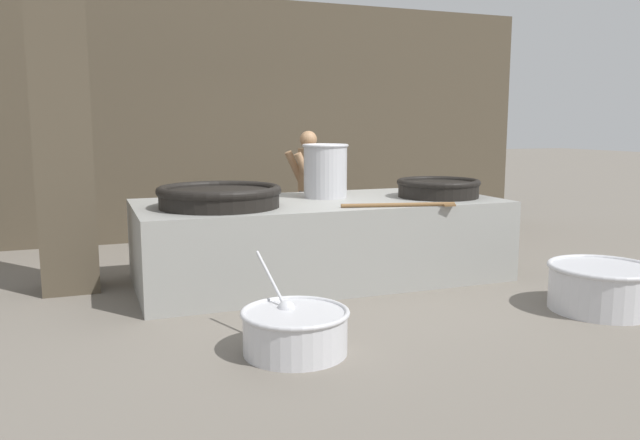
{
  "coord_description": "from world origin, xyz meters",
  "views": [
    {
      "loc": [
        -2.37,
        -6.27,
        1.67
      ],
      "look_at": [
        0.0,
        0.0,
        0.65
      ],
      "focal_mm": 35.0,
      "sensor_mm": 36.0,
      "label": 1
    }
  ],
  "objects_px": {
    "cook": "(308,188)",
    "prep_bowl_vegetables": "(295,329)",
    "giant_wok_far": "(438,187)",
    "prep_bowl_meat": "(602,285)",
    "stock_pot": "(325,170)",
    "giant_wok_near": "(220,196)"
  },
  "relations": [
    {
      "from": "giant_wok_far",
      "to": "prep_bowl_meat",
      "type": "distance_m",
      "value": 2.08
    },
    {
      "from": "giant_wok_near",
      "to": "prep_bowl_meat",
      "type": "height_order",
      "value": "giant_wok_near"
    },
    {
      "from": "stock_pot",
      "to": "cook",
      "type": "relative_size",
      "value": 0.37
    },
    {
      "from": "giant_wok_far",
      "to": "prep_bowl_meat",
      "type": "xyz_separation_m",
      "value": [
        0.61,
        -1.85,
        -0.74
      ]
    },
    {
      "from": "giant_wok_near",
      "to": "giant_wok_far",
      "type": "relative_size",
      "value": 1.32
    },
    {
      "from": "cook",
      "to": "prep_bowl_vegetables",
      "type": "xyz_separation_m",
      "value": [
        -1.32,
        -3.42,
        -0.68
      ]
    },
    {
      "from": "giant_wok_far",
      "to": "stock_pot",
      "type": "height_order",
      "value": "stock_pot"
    },
    {
      "from": "giant_wok_near",
      "to": "stock_pot",
      "type": "distance_m",
      "value": 1.36
    },
    {
      "from": "giant_wok_far",
      "to": "prep_bowl_vegetables",
      "type": "bearing_deg",
      "value": -141.14
    },
    {
      "from": "giant_wok_far",
      "to": "cook",
      "type": "distance_m",
      "value": 1.84
    },
    {
      "from": "cook",
      "to": "prep_bowl_vegetables",
      "type": "height_order",
      "value": "cook"
    },
    {
      "from": "stock_pot",
      "to": "cook",
      "type": "xyz_separation_m",
      "value": [
        0.19,
        1.12,
        -0.31
      ]
    },
    {
      "from": "giant_wok_near",
      "to": "giant_wok_far",
      "type": "height_order",
      "value": "giant_wok_near"
    },
    {
      "from": "cook",
      "to": "giant_wok_far",
      "type": "bearing_deg",
      "value": 126.91
    },
    {
      "from": "cook",
      "to": "prep_bowl_meat",
      "type": "xyz_separation_m",
      "value": [
        1.62,
        -3.38,
        -0.63
      ]
    },
    {
      "from": "stock_pot",
      "to": "prep_bowl_vegetables",
      "type": "height_order",
      "value": "stock_pot"
    },
    {
      "from": "stock_pot",
      "to": "prep_bowl_meat",
      "type": "height_order",
      "value": "stock_pot"
    },
    {
      "from": "giant_wok_far",
      "to": "stock_pot",
      "type": "bearing_deg",
      "value": 161.02
    },
    {
      "from": "stock_pot",
      "to": "prep_bowl_vegetables",
      "type": "relative_size",
      "value": 0.57
    },
    {
      "from": "giant_wok_far",
      "to": "stock_pot",
      "type": "xyz_separation_m",
      "value": [
        -1.21,
        0.42,
        0.2
      ]
    },
    {
      "from": "cook",
      "to": "prep_bowl_meat",
      "type": "height_order",
      "value": "cook"
    },
    {
      "from": "stock_pot",
      "to": "prep_bowl_meat",
      "type": "distance_m",
      "value": 3.05
    }
  ]
}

